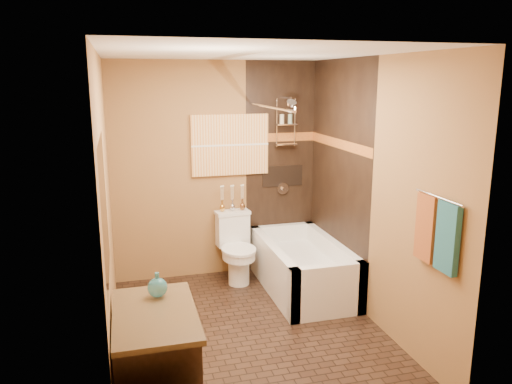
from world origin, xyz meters
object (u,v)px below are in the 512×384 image
object	(u,v)px
toilet	(236,247)
vanity	(156,366)
sunset_painting	(230,145)
bathtub	(302,271)

from	to	relation	value
toilet	vanity	bearing A→B (deg)	-121.83
sunset_painting	toilet	world-z (taller)	sunset_painting
bathtub	toilet	distance (m)	0.81
bathtub	toilet	size ratio (longest dim) A/B	1.91
bathtub	sunset_painting	bearing A→B (deg)	131.53
bathtub	vanity	bearing A→B (deg)	-134.58
sunset_painting	bathtub	distance (m)	1.64
bathtub	vanity	distance (m)	2.46
sunset_painting	bathtub	world-z (taller)	sunset_painting
vanity	bathtub	bearing A→B (deg)	46.00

